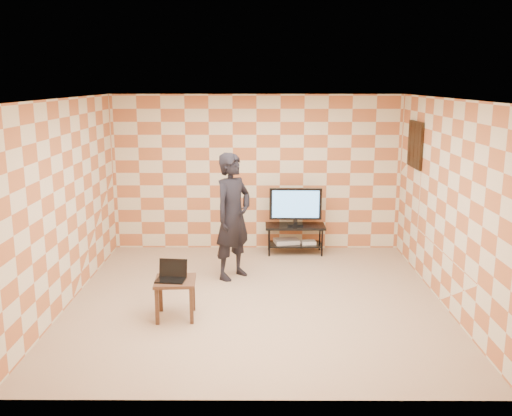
# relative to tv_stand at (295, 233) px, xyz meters

# --- Properties ---
(floor) EXTENTS (5.00, 5.00, 0.00)m
(floor) POSITION_rel_tv_stand_xyz_m (-0.67, -2.16, -0.37)
(floor) COLOR tan
(floor) RESTS_ON ground
(wall_back) EXTENTS (5.00, 0.02, 2.70)m
(wall_back) POSITION_rel_tv_stand_xyz_m (-0.67, 0.34, 0.98)
(wall_back) COLOR beige
(wall_back) RESTS_ON ground
(wall_front) EXTENTS (5.00, 0.02, 2.70)m
(wall_front) POSITION_rel_tv_stand_xyz_m (-0.67, -4.66, 0.98)
(wall_front) COLOR beige
(wall_front) RESTS_ON ground
(wall_left) EXTENTS (0.02, 5.00, 2.70)m
(wall_left) POSITION_rel_tv_stand_xyz_m (-3.17, -2.16, 0.98)
(wall_left) COLOR beige
(wall_left) RESTS_ON ground
(wall_right) EXTENTS (0.02, 5.00, 2.70)m
(wall_right) POSITION_rel_tv_stand_xyz_m (1.83, -2.16, 0.98)
(wall_right) COLOR beige
(wall_right) RESTS_ON ground
(ceiling) EXTENTS (5.00, 5.00, 0.02)m
(ceiling) POSITION_rel_tv_stand_xyz_m (-0.67, -2.16, 2.33)
(ceiling) COLOR white
(ceiling) RESTS_ON wall_back
(wall_art) EXTENTS (0.04, 0.72, 0.72)m
(wall_art) POSITION_rel_tv_stand_xyz_m (1.80, -0.61, 1.58)
(wall_art) COLOR black
(wall_art) RESTS_ON wall_right
(tv_stand) EXTENTS (1.02, 0.46, 0.50)m
(tv_stand) POSITION_rel_tv_stand_xyz_m (0.00, 0.00, 0.00)
(tv_stand) COLOR black
(tv_stand) RESTS_ON floor
(tv) EXTENTS (0.89, 0.17, 0.64)m
(tv) POSITION_rel_tv_stand_xyz_m (0.00, -0.00, 0.49)
(tv) COLOR black
(tv) RESTS_ON tv_stand
(dvd_player) EXTENTS (0.46, 0.37, 0.07)m
(dvd_player) POSITION_rel_tv_stand_xyz_m (-0.14, 0.03, -0.16)
(dvd_player) COLOR #B5B5B8
(dvd_player) RESTS_ON tv_stand
(game_console) EXTENTS (0.26, 0.20, 0.05)m
(game_console) POSITION_rel_tv_stand_xyz_m (0.23, -0.02, -0.17)
(game_console) COLOR silver
(game_console) RESTS_ON tv_stand
(side_table) EXTENTS (0.53, 0.53, 0.50)m
(side_table) POSITION_rel_tv_stand_xyz_m (-1.67, -2.74, 0.05)
(side_table) COLOR #332111
(side_table) RESTS_ON floor
(laptop) EXTENTS (0.39, 0.32, 0.24)m
(laptop) POSITION_rel_tv_stand_xyz_m (-1.71, -2.74, 0.19)
(laptop) COLOR black
(laptop) RESTS_ON side_table
(person) EXTENTS (0.79, 0.82, 1.90)m
(person) POSITION_rel_tv_stand_xyz_m (-1.01, -1.23, 0.58)
(person) COLOR black
(person) RESTS_ON floor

